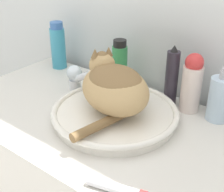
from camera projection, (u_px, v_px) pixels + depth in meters
The scene contains 10 objects.
wall_back at pixel (166, 4), 1.10m from camera, with size 8.00×0.05×2.40m.
sink_basin at pixel (115, 114), 1.00m from camera, with size 0.41×0.41×0.04m.
cat at pixel (114, 85), 0.96m from camera, with size 0.32×0.37×0.17m.
faucet at pixel (76, 77), 1.14m from camera, with size 0.16×0.07×0.14m.
lotion_bottle_white at pixel (192, 83), 1.03m from camera, with size 0.07×0.07×0.20m.
soap_pump_bottle at pixel (220, 99), 0.99m from camera, with size 0.07×0.07×0.18m.
hairspray_can_black at pixel (172, 77), 1.07m from camera, with size 0.04×0.04×0.22m.
mouthwash_bottle at pixel (58, 46), 1.37m from camera, with size 0.06×0.06×0.21m.
shampoo_bottle_tall at pixel (120, 65), 1.19m from camera, with size 0.06×0.06×0.19m.
cream_tube at pixel (118, 189), 0.72m from camera, with size 0.15×0.06×0.03m.
Camera 1 is at (0.54, -0.38, 1.42)m, focal length 50.00 mm.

